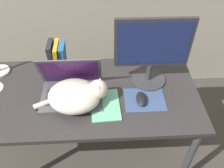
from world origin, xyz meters
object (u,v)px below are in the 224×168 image
at_px(external_monitor, 152,50).
at_px(laptop, 71,88).
at_px(cat, 77,95).
at_px(book_row, 58,58).
at_px(webcam, 90,62).
at_px(computer_mouse, 141,99).
at_px(notepad, 105,105).

bearing_deg(external_monitor, laptop, -167.99).
relative_size(cat, book_row, 1.96).
xyz_separation_m(book_row, webcam, (0.21, 0.03, -0.06)).
xyz_separation_m(cat, external_monitor, (0.44, 0.18, 0.16)).
distance_m(computer_mouse, book_row, 0.60).
relative_size(book_row, notepad, 0.89).
relative_size(laptop, cat, 0.84).
height_order(book_row, notepad, book_row).
bearing_deg(laptop, cat, -64.05).
relative_size(computer_mouse, webcam, 1.60).
bearing_deg(computer_mouse, cat, 179.97).
bearing_deg(external_monitor, webcam, 158.31).
distance_m(external_monitor, notepad, 0.42).
xyz_separation_m(cat, notepad, (0.16, -0.02, -0.07)).
bearing_deg(book_row, cat, -65.75).
distance_m(cat, book_row, 0.33).
height_order(cat, computer_mouse, cat).
relative_size(external_monitor, notepad, 1.80).
bearing_deg(book_row, notepad, -47.80).
bearing_deg(book_row, webcam, 7.05).
relative_size(computer_mouse, book_row, 0.52).
distance_m(laptop, webcam, 0.27).
bearing_deg(external_monitor, cat, -157.75).
height_order(computer_mouse, notepad, computer_mouse).
bearing_deg(webcam, book_row, -172.95).
bearing_deg(laptop, book_row, 113.65).
xyz_separation_m(external_monitor, notepad, (-0.28, -0.20, -0.23)).
height_order(cat, webcam, cat).
bearing_deg(cat, notepad, -8.25).
relative_size(laptop, webcam, 5.10).
relative_size(external_monitor, book_row, 2.02).
bearing_deg(external_monitor, notepad, -144.18).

